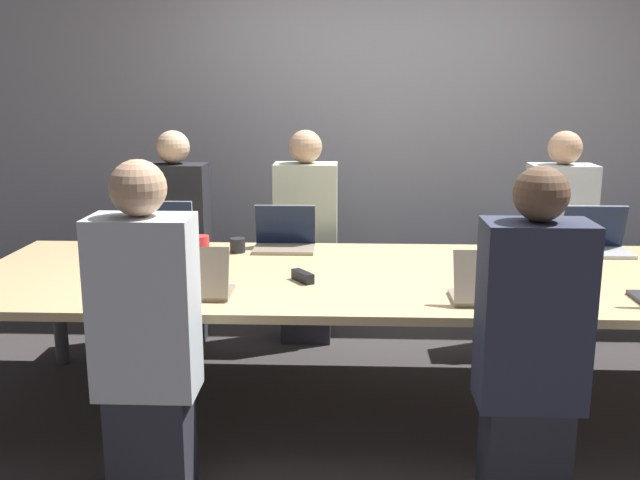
# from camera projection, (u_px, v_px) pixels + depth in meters

# --- Properties ---
(ground_plane) EXTENTS (24.00, 24.00, 0.00)m
(ground_plane) POSITION_uv_depth(u_px,v_px,m) (389.00, 405.00, 3.77)
(ground_plane) COLOR #383333
(curtain_wall) EXTENTS (12.00, 0.06, 2.80)m
(curtain_wall) POSITION_uv_depth(u_px,v_px,m) (380.00, 121.00, 5.12)
(curtain_wall) COLOR #9999A3
(curtain_wall) RESTS_ON ground_plane
(conference_table) EXTENTS (4.27, 1.37, 0.72)m
(conference_table) POSITION_uv_depth(u_px,v_px,m) (392.00, 282.00, 3.62)
(conference_table) COLOR #D6B77F
(conference_table) RESTS_ON ground_plane
(laptop_near_left) EXTENTS (0.35, 0.24, 0.24)m
(laptop_near_left) POSITION_uv_depth(u_px,v_px,m) (192.00, 282.00, 3.20)
(laptop_near_left) COLOR gray
(laptop_near_left) RESTS_ON conference_table
(person_near_left) EXTENTS (0.40, 0.24, 1.39)m
(person_near_left) POSITION_uv_depth(u_px,v_px,m) (146.00, 339.00, 2.82)
(person_near_left) COLOR #2D2D38
(person_near_left) RESTS_ON ground_plane
(cup_near_left) EXTENTS (0.07, 0.07, 0.09)m
(cup_near_left) POSITION_uv_depth(u_px,v_px,m) (140.00, 286.00, 3.23)
(cup_near_left) COLOR #232328
(cup_near_left) RESTS_ON conference_table
(laptop_far_midleft) EXTENTS (0.35, 0.25, 0.25)m
(laptop_far_midleft) POSITION_uv_depth(u_px,v_px,m) (285.00, 237.00, 4.14)
(laptop_far_midleft) COLOR gray
(laptop_far_midleft) RESTS_ON conference_table
(person_far_midleft) EXTENTS (0.40, 0.24, 1.38)m
(person_far_midleft) POSITION_uv_depth(u_px,v_px,m) (306.00, 241.00, 4.60)
(person_far_midleft) COLOR #2D2D38
(person_far_midleft) RESTS_ON ground_plane
(cup_far_midleft) EXTENTS (0.09, 0.09, 0.08)m
(cup_far_midleft) POSITION_uv_depth(u_px,v_px,m) (238.00, 245.00, 4.06)
(cup_far_midleft) COLOR #232328
(cup_far_midleft) RESTS_ON conference_table
(laptop_far_left) EXTENTS (0.31, 0.26, 0.27)m
(laptop_far_left) POSITION_uv_depth(u_px,v_px,m) (165.00, 235.00, 4.16)
(laptop_far_left) COLOR silver
(laptop_far_left) RESTS_ON conference_table
(person_far_left) EXTENTS (0.40, 0.24, 1.38)m
(person_far_left) POSITION_uv_depth(u_px,v_px,m) (177.00, 242.00, 4.57)
(person_far_left) COLOR #2D2D38
(person_far_left) RESTS_ON ground_plane
(cup_far_left) EXTENTS (0.10, 0.10, 0.10)m
(cup_far_left) POSITION_uv_depth(u_px,v_px,m) (201.00, 244.00, 4.06)
(cup_far_left) COLOR red
(cup_far_left) RESTS_ON conference_table
(laptop_near_midright) EXTENTS (0.36, 0.25, 0.24)m
(laptop_near_midright) POSITION_uv_depth(u_px,v_px,m) (494.00, 288.00, 3.12)
(laptop_near_midright) COLOR gray
(laptop_near_midright) RESTS_ON conference_table
(person_near_midright) EXTENTS (0.40, 0.24, 1.38)m
(person_near_midright) POSITION_uv_depth(u_px,v_px,m) (531.00, 351.00, 2.72)
(person_near_midright) COLOR #2D2D38
(person_near_midright) RESTS_ON ground_plane
(laptop_far_right) EXTENTS (0.36, 0.26, 0.27)m
(laptop_far_right) POSITION_uv_depth(u_px,v_px,m) (596.00, 239.00, 4.05)
(laptop_far_right) COLOR #B7B7BC
(laptop_far_right) RESTS_ON conference_table
(person_far_right) EXTENTS (0.40, 0.24, 1.38)m
(person_far_right) POSITION_uv_depth(u_px,v_px,m) (558.00, 243.00, 4.53)
(person_far_right) COLOR #2D2D38
(person_far_right) RESTS_ON ground_plane
(stapler) EXTENTS (0.12, 0.15, 0.05)m
(stapler) POSITION_uv_depth(u_px,v_px,m) (303.00, 276.00, 3.47)
(stapler) COLOR black
(stapler) RESTS_ON conference_table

